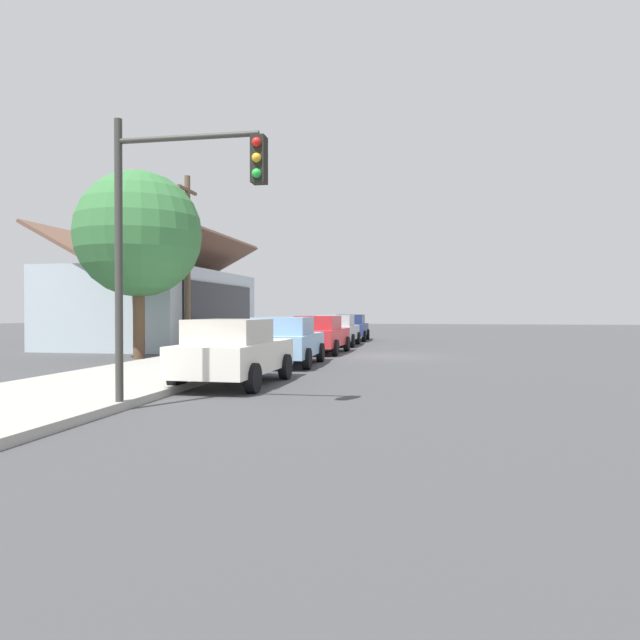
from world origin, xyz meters
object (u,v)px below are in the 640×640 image
fire_hydrant_red (239,351)px  traffic_light_main (174,213)px  car_ivory (234,351)px  car_cherry (320,334)px  shade_tree (139,235)px  utility_pole_wooden (188,261)px  car_silver (337,330)px  car_skyblue (286,341)px  car_navy (351,327)px

fire_hydrant_red → traffic_light_main: bearing=-169.0°
car_ivory → car_cherry: (10.81, -0.09, 0.00)m
shade_tree → utility_pole_wooden: utility_pole_wooden is taller
car_ivory → car_silver: same height
car_ivory → car_silver: (16.44, 0.04, 0.00)m
car_silver → car_skyblue: bearing=179.1°
car_skyblue → shade_tree: bearing=72.6°
car_navy → traffic_light_main: (-25.61, -0.23, 2.68)m
car_silver → utility_pole_wooden: 9.02m
car_ivory → car_navy: bearing=1.2°
car_cherry → fire_hydrant_red: car_cherry is taller
car_cherry → car_navy: size_ratio=0.97×
car_ivory → traffic_light_main: bearing=-175.6°
car_skyblue → car_cherry: 5.56m
car_skyblue → fire_hydrant_red: bearing=109.4°
car_ivory → car_silver: 16.44m
car_skyblue → traffic_light_main: size_ratio=0.87×
car_ivory → car_cherry: size_ratio=0.94×
traffic_light_main → utility_pole_wooden: utility_pole_wooden is taller
fire_hydrant_red → car_silver: bearing=-6.8°
car_ivory → utility_pole_wooden: (9.92, 5.44, 3.12)m
car_ivory → utility_pole_wooden: size_ratio=0.58×
car_ivory → fire_hydrant_red: (4.70, 1.44, -0.32)m
car_cherry → traffic_light_main: (-14.62, -0.13, 2.68)m
car_ivory → utility_pole_wooden: 11.74m
car_cherry → car_ivory: bearing=-179.1°
car_ivory → car_navy: 21.79m
car_skyblue → car_silver: (11.19, 0.02, -0.00)m
car_silver → fire_hydrant_red: bearing=172.2°
car_skyblue → car_navy: same height
car_ivory → car_silver: bearing=1.4°
car_navy → fire_hydrant_red: car_navy is taller
car_ivory → shade_tree: size_ratio=0.62×
car_ivory → traffic_light_main: (-3.81, -0.21, 2.68)m
shade_tree → car_cherry: bearing=-58.0°
car_cherry → shade_tree: size_ratio=0.66×
car_silver → car_navy: bearing=-1.3°
car_navy → fire_hydrant_red: size_ratio=6.72×
traffic_light_main → utility_pole_wooden: 14.86m
car_silver → utility_pole_wooden: utility_pole_wooden is taller
car_navy → shade_tree: shade_tree is taller
car_ivory → utility_pole_wooden: utility_pole_wooden is taller
utility_pole_wooden → shade_tree: bearing=167.4°
car_navy → fire_hydrant_red: 17.16m
car_ivory → car_skyblue: bearing=1.5°
car_ivory → car_silver: size_ratio=0.95×
car_silver → car_navy: 5.35m
car_silver → traffic_light_main: traffic_light_main is taller
utility_pole_wooden → fire_hydrant_red: utility_pole_wooden is taller
traffic_light_main → utility_pole_wooden: (13.74, 5.66, 0.44)m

